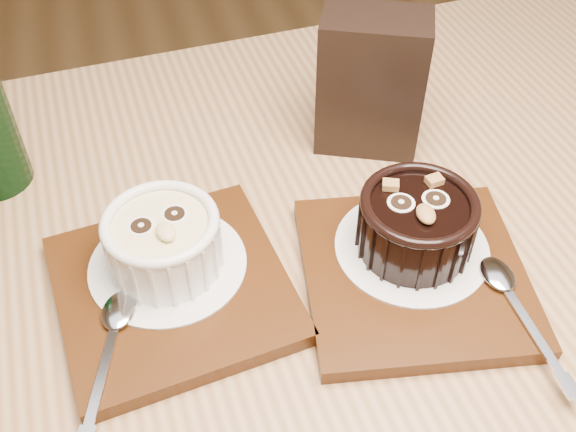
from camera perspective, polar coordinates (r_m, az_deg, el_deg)
The scene contains 10 objects.
table at distance 0.63m, azimuth 2.07°, elevation -11.51°, with size 1.24×0.87×0.75m.
tray_left at distance 0.56m, azimuth -9.72°, elevation -6.12°, with size 0.18×0.18×0.01m, color #45220B.
doily_left at distance 0.57m, azimuth -10.14°, elevation -4.03°, with size 0.13×0.13×0.00m, color white.
ramekin_white at distance 0.54m, azimuth -10.53°, elevation -2.00°, with size 0.09×0.09×0.06m.
spoon_left at distance 0.52m, azimuth -14.98°, elevation -10.83°, with size 0.03×0.13×0.01m, color silver, non-canonical shape.
tray_right at distance 0.57m, azimuth 10.60°, elevation -4.89°, with size 0.18×0.18×0.01m, color #45220B.
doily_right at distance 0.58m, azimuth 10.43°, elevation -2.59°, with size 0.13×0.13×0.00m, color white.
ramekin_dark at distance 0.56m, azimuth 10.84°, elevation -0.47°, with size 0.10×0.10×0.06m.
spoon_right at distance 0.55m, azimuth 18.99°, elevation -7.34°, with size 0.03×0.13×0.01m, color silver, non-canonical shape.
condiment_stand at distance 0.66m, azimuth 7.04°, elevation 11.11°, with size 0.10×0.06×0.14m, color black.
Camera 1 is at (-0.32, -0.33, 1.19)m, focal length 42.00 mm.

